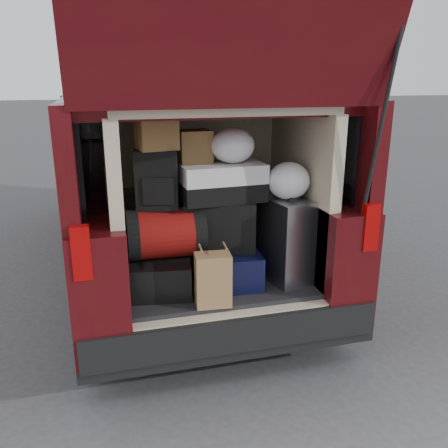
% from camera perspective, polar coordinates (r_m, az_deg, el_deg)
% --- Properties ---
extents(ground, '(80.00, 80.00, 0.00)m').
position_cam_1_polar(ground, '(3.47, -0.20, -16.13)').
color(ground, '#353537').
rests_on(ground, ground).
extents(minivan, '(1.90, 5.35, 2.77)m').
position_cam_1_polar(minivan, '(4.81, -5.88, 5.27)').
color(minivan, black).
rests_on(minivan, ground).
extents(load_floor, '(1.24, 1.05, 0.55)m').
position_cam_1_polar(load_floor, '(3.56, -1.35, -10.06)').
color(load_floor, black).
rests_on(load_floor, ground).
extents(black_hardshell, '(0.48, 0.61, 0.22)m').
position_cam_1_polar(black_hardshell, '(3.23, -7.73, -5.61)').
color(black_hardshell, black).
rests_on(black_hardshell, load_floor).
extents(navy_hardshell, '(0.48, 0.57, 0.23)m').
position_cam_1_polar(navy_hardshell, '(3.30, 0.08, -4.83)').
color(navy_hardshell, black).
rests_on(navy_hardshell, load_floor).
extents(silver_roller, '(0.32, 0.43, 0.58)m').
position_cam_1_polar(silver_roller, '(3.28, 7.35, -1.90)').
color(silver_roller, silver).
rests_on(silver_roller, load_floor).
extents(kraft_bag, '(0.23, 0.16, 0.34)m').
position_cam_1_polar(kraft_bag, '(2.93, -1.33, -6.73)').
color(kraft_bag, '#AE7A4E').
rests_on(kraft_bag, load_floor).
extents(red_duffel, '(0.50, 0.33, 0.33)m').
position_cam_1_polar(red_duffel, '(3.12, -7.05, -1.08)').
color(red_duffel, maroon).
rests_on(red_duffel, black_hardshell).
extents(black_soft_case, '(0.51, 0.36, 0.34)m').
position_cam_1_polar(black_soft_case, '(3.21, -0.65, -0.09)').
color(black_soft_case, black).
rests_on(black_soft_case, navy_hardshell).
extents(backpack, '(0.29, 0.21, 0.38)m').
position_cam_1_polar(backpack, '(3.05, -8.06, 5.33)').
color(backpack, black).
rests_on(backpack, red_duffel).
extents(twotone_duffel, '(0.56, 0.31, 0.25)m').
position_cam_1_polar(twotone_duffel, '(3.13, -0.20, 5.03)').
color(twotone_duffel, silver).
rests_on(twotone_duffel, black_soft_case).
extents(grocery_sack_lower, '(0.27, 0.23, 0.21)m').
position_cam_1_polar(grocery_sack_lower, '(3.00, -8.15, 10.90)').
color(grocery_sack_lower, brown).
rests_on(grocery_sack_lower, backpack).
extents(grocery_sack_upper, '(0.23, 0.19, 0.21)m').
position_cam_1_polar(grocery_sack_upper, '(3.14, -3.64, 9.28)').
color(grocery_sack_upper, brown).
rests_on(grocery_sack_upper, twotone_duffel).
extents(plastic_bag_center, '(0.29, 0.27, 0.23)m').
position_cam_1_polar(plastic_bag_center, '(3.12, 1.04, 9.42)').
color(plastic_bag_center, white).
rests_on(plastic_bag_center, twotone_duffel).
extents(plastic_bag_right, '(0.32, 0.30, 0.25)m').
position_cam_1_polar(plastic_bag_right, '(3.16, 7.76, 5.18)').
color(plastic_bag_right, white).
rests_on(plastic_bag_right, silver_roller).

